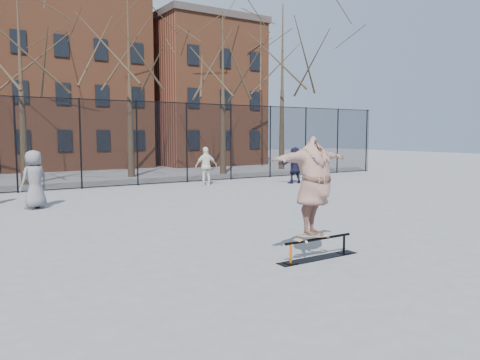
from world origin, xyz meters
TOP-DOWN VIEW (x-y plane):
  - ground at (0.00, 0.00)m, footprint 100.00×100.00m
  - skate_rail at (-0.55, -1.43)m, footprint 1.88×0.29m
  - skateboard at (-0.69, -1.43)m, footprint 0.74×0.18m
  - skater at (-0.69, -1.43)m, footprint 2.39×1.21m
  - bystander_grey at (-4.12, 8.17)m, footprint 1.11×0.95m
  - bystander_white at (3.94, 11.28)m, footprint 1.13×0.63m
  - bystander_navy at (8.06, 9.71)m, footprint 1.75×0.92m
  - fence at (-0.01, 13.00)m, footprint 34.03×0.07m
  - tree_row at (-0.25, 17.15)m, footprint 33.66×7.46m
  - rowhouses at (0.72, 26.00)m, footprint 29.00×7.00m

SIDE VIEW (x-z plane):
  - ground at x=0.00m, z-range 0.00..0.00m
  - skate_rail at x=-0.55m, z-range -0.05..0.37m
  - skateboard at x=-0.69m, z-range 0.41..0.50m
  - bystander_navy at x=8.06m, z-range 0.00..1.80m
  - bystander_white at x=3.94m, z-range 0.00..1.83m
  - bystander_grey at x=-4.12m, z-range 0.00..1.92m
  - skater at x=-0.69m, z-range 0.50..2.38m
  - fence at x=-0.01m, z-range 0.05..4.05m
  - rowhouses at x=0.72m, z-range -0.44..12.56m
  - tree_row at x=-0.25m, z-range 2.02..12.69m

